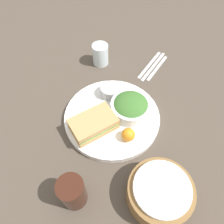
{
  "coord_description": "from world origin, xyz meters",
  "views": [
    {
      "loc": [
        0.23,
        0.35,
        0.64
      ],
      "look_at": [
        0.0,
        0.0,
        0.04
      ],
      "focal_mm": 35.0,
      "sensor_mm": 36.0,
      "label": 1
    }
  ],
  "objects_px": {
    "salad_bowl": "(130,107)",
    "water_glass": "(100,54)",
    "plate": "(112,117)",
    "knife": "(153,66)",
    "drink_glass": "(72,192)",
    "spoon": "(157,68)",
    "sandwich": "(93,124)",
    "bread_basket": "(160,192)",
    "fork": "(149,65)",
    "dressing_cup": "(110,91)"
  },
  "relations": [
    {
      "from": "plate",
      "to": "water_glass",
      "type": "bearing_deg",
      "value": -113.64
    },
    {
      "from": "drink_glass",
      "to": "knife",
      "type": "xyz_separation_m",
      "value": [
        -0.52,
        -0.29,
        -0.05
      ]
    },
    {
      "from": "salad_bowl",
      "to": "water_glass",
      "type": "bearing_deg",
      "value": -100.89
    },
    {
      "from": "salad_bowl",
      "to": "fork",
      "type": "bearing_deg",
      "value": -143.63
    },
    {
      "from": "spoon",
      "to": "sandwich",
      "type": "bearing_deg",
      "value": 173.94
    },
    {
      "from": "spoon",
      "to": "salad_bowl",
      "type": "bearing_deg",
      "value": -174.72
    },
    {
      "from": "plate",
      "to": "salad_bowl",
      "type": "relative_size",
      "value": 2.42
    },
    {
      "from": "water_glass",
      "to": "spoon",
      "type": "bearing_deg",
      "value": 138.57
    },
    {
      "from": "knife",
      "to": "bread_basket",
      "type": "bearing_deg",
      "value": -151.56
    },
    {
      "from": "salad_bowl",
      "to": "fork",
      "type": "xyz_separation_m",
      "value": [
        -0.22,
        -0.16,
        -0.05
      ]
    },
    {
      "from": "sandwich",
      "to": "bread_basket",
      "type": "relative_size",
      "value": 0.83
    },
    {
      "from": "sandwich",
      "to": "water_glass",
      "type": "height_order",
      "value": "water_glass"
    },
    {
      "from": "sandwich",
      "to": "water_glass",
      "type": "distance_m",
      "value": 0.33
    },
    {
      "from": "salad_bowl",
      "to": "water_glass",
      "type": "relative_size",
      "value": 1.54
    },
    {
      "from": "plate",
      "to": "knife",
      "type": "relative_size",
      "value": 1.65
    },
    {
      "from": "fork",
      "to": "knife",
      "type": "height_order",
      "value": "same"
    },
    {
      "from": "bread_basket",
      "to": "water_glass",
      "type": "xyz_separation_m",
      "value": [
        -0.15,
        -0.55,
        0.01
      ]
    },
    {
      "from": "spoon",
      "to": "knife",
      "type": "bearing_deg",
      "value": 90.0
    },
    {
      "from": "plate",
      "to": "fork",
      "type": "distance_m",
      "value": 0.31
    },
    {
      "from": "sandwich",
      "to": "fork",
      "type": "bearing_deg",
      "value": -157.23
    },
    {
      "from": "spoon",
      "to": "dressing_cup",
      "type": "bearing_deg",
      "value": 162.38
    },
    {
      "from": "drink_glass",
      "to": "fork",
      "type": "bearing_deg",
      "value": -149.02
    },
    {
      "from": "plate",
      "to": "drink_glass",
      "type": "xyz_separation_m",
      "value": [
        0.23,
        0.16,
        0.04
      ]
    },
    {
      "from": "drink_glass",
      "to": "bread_basket",
      "type": "relative_size",
      "value": 0.61
    },
    {
      "from": "dressing_cup",
      "to": "spoon",
      "type": "bearing_deg",
      "value": -174.11
    },
    {
      "from": "plate",
      "to": "bread_basket",
      "type": "distance_m",
      "value": 0.29
    },
    {
      "from": "plate",
      "to": "salad_bowl",
      "type": "xyz_separation_m",
      "value": [
        -0.06,
        0.02,
        0.04
      ]
    },
    {
      "from": "sandwich",
      "to": "bread_basket",
      "type": "xyz_separation_m",
      "value": [
        -0.04,
        0.28,
        -0.01
      ]
    },
    {
      "from": "drink_glass",
      "to": "knife",
      "type": "height_order",
      "value": "drink_glass"
    },
    {
      "from": "sandwich",
      "to": "spoon",
      "type": "bearing_deg",
      "value": -162.55
    },
    {
      "from": "bread_basket",
      "to": "spoon",
      "type": "xyz_separation_m",
      "value": [
        -0.33,
        -0.4,
        -0.04
      ]
    },
    {
      "from": "drink_glass",
      "to": "spoon",
      "type": "distance_m",
      "value": 0.59
    },
    {
      "from": "dressing_cup",
      "to": "salad_bowl",
      "type": "bearing_deg",
      "value": 99.46
    },
    {
      "from": "plate",
      "to": "bread_basket",
      "type": "xyz_separation_m",
      "value": [
        0.04,
        0.29,
        0.03
      ]
    },
    {
      "from": "drink_glass",
      "to": "fork",
      "type": "distance_m",
      "value": 0.6
    },
    {
      "from": "dressing_cup",
      "to": "knife",
      "type": "xyz_separation_m",
      "value": [
        -0.24,
        -0.04,
        -0.04
      ]
    },
    {
      "from": "plate",
      "to": "dressing_cup",
      "type": "distance_m",
      "value": 0.1
    },
    {
      "from": "water_glass",
      "to": "bread_basket",
      "type": "bearing_deg",
      "value": 74.66
    },
    {
      "from": "plate",
      "to": "spoon",
      "type": "bearing_deg",
      "value": -159.78
    },
    {
      "from": "dressing_cup",
      "to": "water_glass",
      "type": "height_order",
      "value": "water_glass"
    },
    {
      "from": "plate",
      "to": "drink_glass",
      "type": "relative_size",
      "value": 3.06
    },
    {
      "from": "spoon",
      "to": "water_glass",
      "type": "relative_size",
      "value": 1.93
    },
    {
      "from": "sandwich",
      "to": "drink_glass",
      "type": "xyz_separation_m",
      "value": [
        0.15,
        0.16,
        0.01
      ]
    },
    {
      "from": "plate",
      "to": "sandwich",
      "type": "bearing_deg",
      "value": 6.12
    },
    {
      "from": "salad_bowl",
      "to": "spoon",
      "type": "height_order",
      "value": "salad_bowl"
    },
    {
      "from": "fork",
      "to": "dressing_cup",
      "type": "bearing_deg",
      "value": 170.5
    },
    {
      "from": "sandwich",
      "to": "bread_basket",
      "type": "distance_m",
      "value": 0.28
    },
    {
      "from": "sandwich",
      "to": "drink_glass",
      "type": "height_order",
      "value": "drink_glass"
    },
    {
      "from": "knife",
      "to": "spoon",
      "type": "relative_size",
      "value": 1.17
    },
    {
      "from": "plate",
      "to": "water_glass",
      "type": "xyz_separation_m",
      "value": [
        -0.12,
        -0.27,
        0.03
      ]
    }
  ]
}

